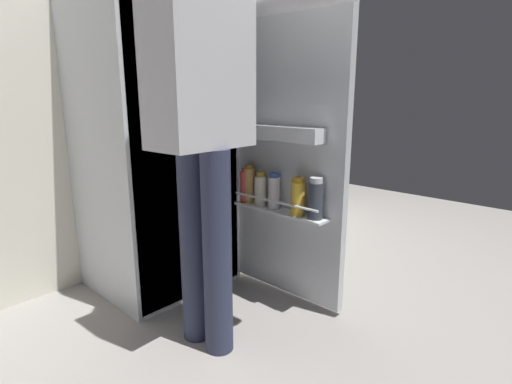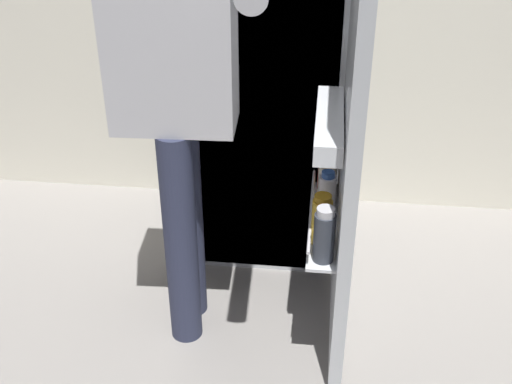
% 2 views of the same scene
% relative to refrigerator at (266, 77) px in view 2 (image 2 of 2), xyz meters
% --- Properties ---
extents(ground_plane, '(6.21, 6.21, 0.00)m').
position_rel_refrigerator_xyz_m(ground_plane, '(-0.03, -0.51, -0.81)').
color(ground_plane, gray).
extents(refrigerator, '(0.73, 1.30, 1.61)m').
position_rel_refrigerator_xyz_m(refrigerator, '(0.00, 0.00, 0.00)').
color(refrigerator, silver).
rests_on(refrigerator, ground_plane).
extents(person, '(0.56, 0.72, 1.74)m').
position_rel_refrigerator_xyz_m(person, '(-0.23, -0.62, 0.24)').
color(person, '#2D334C').
rests_on(person, ground_plane).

